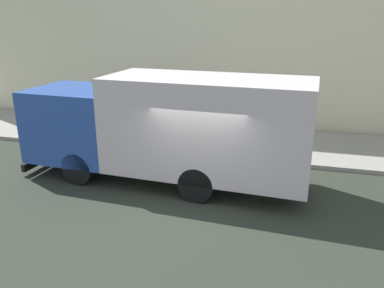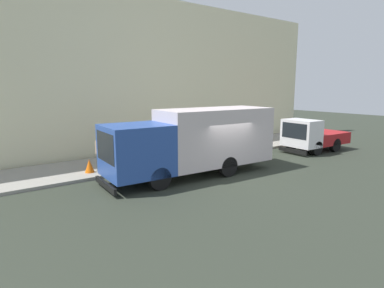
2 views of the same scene
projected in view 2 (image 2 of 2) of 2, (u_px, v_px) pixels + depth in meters
The scene contains 8 objects.
ground at pixel (226, 175), 15.34m from camera, with size 80.00×80.00×0.00m, color #2B3027.
sidewalk at pixel (170, 156), 19.27m from camera, with size 3.98×30.00×0.15m, color gray.
building_facade at pixel (148, 76), 20.39m from camera, with size 0.50×30.00×9.68m, color beige.
large_utility_truck at pixel (195, 140), 15.10m from camera, with size 2.81×8.55×3.15m.
small_flatbed_truck at pixel (312, 136), 20.88m from camera, with size 2.39×4.74×2.14m.
pedestrian_walking at pixel (99, 152), 15.53m from camera, with size 0.50×0.50×1.70m.
pedestrian_standing at pixel (117, 147), 17.16m from camera, with size 0.38×0.38×1.65m.
traffic_cone_orange at pixel (89, 166), 15.30m from camera, with size 0.45×0.45×0.64m, color orange.
Camera 2 is at (-10.93, 10.16, 4.20)m, focal length 29.98 mm.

